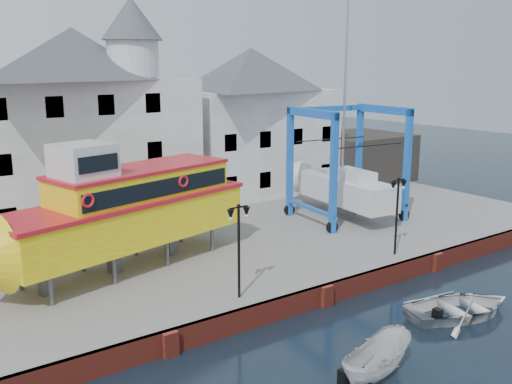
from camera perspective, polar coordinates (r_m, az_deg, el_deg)
ground at (r=27.11m, az=6.96°, el=-11.23°), size 140.00×140.00×0.00m
hardstanding at (r=35.30m, az=-5.10°, el=-4.59°), size 44.00×22.00×1.00m
quay_wall at (r=26.98m, az=6.84°, el=-10.19°), size 44.00×0.47×1.00m
building_white_main at (r=38.69m, az=-17.21°, el=6.76°), size 14.00×8.30×14.00m
building_white_right at (r=45.52m, az=-0.50°, el=7.18°), size 12.00×8.00×11.20m
shed_dark at (r=50.87m, az=10.13°, el=3.47°), size 8.00×7.00×4.00m
lamp_post_left at (r=24.24m, az=-1.74°, el=-3.54°), size 1.12×0.32×4.20m
lamp_post_right at (r=30.73m, az=13.99°, el=-0.44°), size 1.12×0.32×4.20m
tour_boat at (r=28.09m, az=-14.19°, el=-1.93°), size 15.26×7.04×6.47m
travel_lift at (r=38.40m, az=8.28°, el=1.09°), size 7.01×9.44×13.98m
motorboat_a at (r=21.93m, az=11.89°, el=-17.54°), size 4.02×2.21×1.47m
motorboat_b at (r=27.47m, az=19.68°, el=-11.59°), size 5.93×4.91×1.06m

